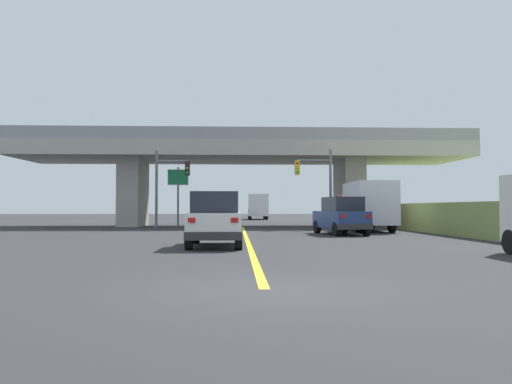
# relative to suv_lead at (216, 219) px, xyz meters

# --- Properties ---
(ground) EXTENTS (160.00, 160.00, 0.00)m
(ground) POSITION_rel_suv_lead_xyz_m (1.26, 21.35, -1.01)
(ground) COLOR #2B2B2D
(overpass_bridge) EXTENTS (34.85, 8.09, 7.31)m
(overpass_bridge) POSITION_rel_suv_lead_xyz_m (1.26, 21.35, 4.22)
(overpass_bridge) COLOR #A8A59E
(overpass_bridge) RESTS_ON ground
(lane_divider_stripe) EXTENTS (0.20, 28.11, 0.01)m
(lane_divider_stripe) POSITION_rel_suv_lead_xyz_m (1.26, 4.17, -1.01)
(lane_divider_stripe) COLOR yellow
(lane_divider_stripe) RESTS_ON ground
(suv_lead) EXTENTS (1.95, 4.30, 2.02)m
(suv_lead) POSITION_rel_suv_lead_xyz_m (0.00, 0.00, 0.00)
(suv_lead) COLOR silver
(suv_lead) RESTS_ON ground
(suv_crossing) EXTENTS (2.45, 4.54, 2.02)m
(suv_crossing) POSITION_rel_suv_lead_xyz_m (6.42, 8.11, -0.00)
(suv_crossing) COLOR navy
(suv_crossing) RESTS_ON ground
(box_truck) EXTENTS (2.33, 6.55, 3.00)m
(box_truck) POSITION_rel_suv_lead_xyz_m (8.85, 12.11, 0.57)
(box_truck) COLOR red
(box_truck) RESTS_ON ground
(traffic_signal_nearside) EXTENTS (2.50, 0.36, 5.37)m
(traffic_signal_nearside) POSITION_rel_suv_lead_xyz_m (6.29, 14.64, 2.33)
(traffic_signal_nearside) COLOR #56595E
(traffic_signal_nearside) RESTS_ON ground
(traffic_signal_farside) EXTENTS (2.32, 0.36, 5.30)m
(traffic_signal_farside) POSITION_rel_suv_lead_xyz_m (-3.83, 15.21, 2.29)
(traffic_signal_farside) COLOR #56595E
(traffic_signal_farside) RESTS_ON ground
(highway_sign) EXTENTS (1.55, 0.17, 4.46)m
(highway_sign) POSITION_rel_suv_lead_xyz_m (-3.54, 18.78, 2.26)
(highway_sign) COLOR #56595E
(highway_sign) RESTS_ON ground
(semi_truck_distant) EXTENTS (2.33, 7.02, 3.10)m
(semi_truck_distant) POSITION_rel_suv_lead_xyz_m (3.50, 44.15, 0.62)
(semi_truck_distant) COLOR silver
(semi_truck_distant) RESTS_ON ground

